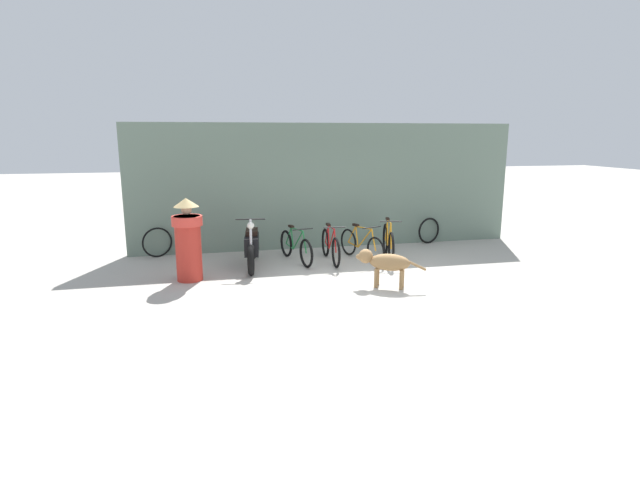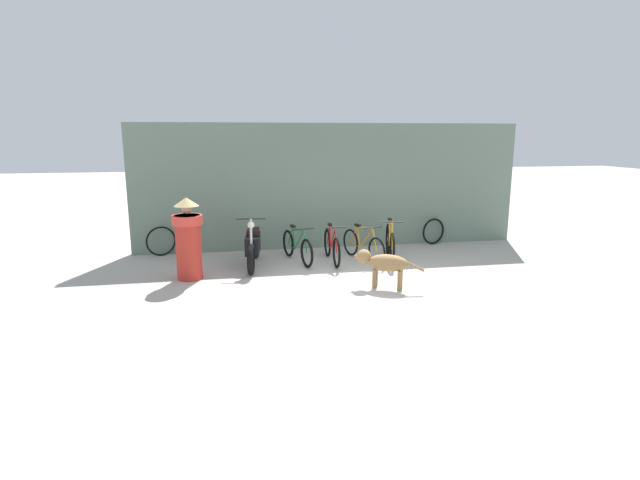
{
  "view_description": "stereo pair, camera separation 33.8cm",
  "coord_description": "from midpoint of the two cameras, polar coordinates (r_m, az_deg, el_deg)",
  "views": [
    {
      "loc": [
        -2.84,
        -8.52,
        2.7
      ],
      "look_at": [
        -0.71,
        0.9,
        0.65
      ],
      "focal_mm": 28.0,
      "sensor_mm": 36.0,
      "label": 1
    },
    {
      "loc": [
        -2.5,
        -8.59,
        2.7
      ],
      "look_at": [
        -0.71,
        0.9,
        0.65
      ],
      "focal_mm": 28.0,
      "sensor_mm": 36.0,
      "label": 2
    }
  ],
  "objects": [
    {
      "name": "bicycle_3",
      "position": [
        10.97,
        6.93,
        -0.34
      ],
      "size": [
        0.54,
        1.71,
        0.93
      ],
      "rotation": [
        0.0,
        0.0,
        -1.8
      ],
      "color": "black",
      "rests_on": "ground"
    },
    {
      "name": "spare_tire_right",
      "position": [
        11.76,
        -18.89,
        -0.26
      ],
      "size": [
        0.64,
        0.29,
        0.68
      ],
      "rotation": [
        0.0,
        0.0,
        0.39
      ],
      "color": "black",
      "rests_on": "ground"
    },
    {
      "name": "stray_dog",
      "position": [
        8.98,
        6.35,
        -2.53
      ],
      "size": [
        1.15,
        0.72,
        0.68
      ],
      "rotation": [
        0.0,
        0.0,
        2.64
      ],
      "color": "#997247",
      "rests_on": "ground"
    },
    {
      "name": "spare_tire_left",
      "position": [
        12.8,
        11.6,
        1.06
      ],
      "size": [
        0.65,
        0.23,
        0.66
      ],
      "rotation": [
        0.0,
        0.0,
        0.28
      ],
      "color": "black",
      "rests_on": "ground"
    },
    {
      "name": "ground_plane",
      "position": [
        9.36,
        4.44,
        -4.82
      ],
      "size": [
        60.0,
        60.0,
        0.0
      ],
      "primitive_type": "plane",
      "color": "#ADA89E"
    },
    {
      "name": "person_in_robes",
      "position": [
        9.64,
        -15.82,
        0.07
      ],
      "size": [
        0.77,
        0.77,
        1.56
      ],
      "rotation": [
        0.0,
        0.0,
        3.68
      ],
      "color": "#B72D23",
      "rests_on": "ground"
    },
    {
      "name": "bicycle_2",
      "position": [
        10.92,
        3.87,
        -0.58
      ],
      "size": [
        0.6,
        1.57,
        0.79
      ],
      "rotation": [
        0.0,
        0.0,
        -1.26
      ],
      "color": "black",
      "rests_on": "ground"
    },
    {
      "name": "bicycle_0",
      "position": [
        10.74,
        -3.69,
        -0.82
      ],
      "size": [
        0.54,
        1.63,
        0.79
      ],
      "rotation": [
        0.0,
        0.0,
        -1.33
      ],
      "color": "black",
      "rests_on": "ground"
    },
    {
      "name": "motorcycle",
      "position": [
        10.42,
        -8.71,
        -0.78
      ],
      "size": [
        0.58,
        1.95,
        1.08
      ],
      "rotation": [
        0.0,
        0.0,
        -1.69
      ],
      "color": "black",
      "rests_on": "ground"
    },
    {
      "name": "bicycle_1",
      "position": [
        10.73,
        0.3,
        -0.73
      ],
      "size": [
        0.46,
        1.64,
        0.83
      ],
      "rotation": [
        0.0,
        0.0,
        -1.59
      ],
      "color": "black",
      "rests_on": "ground"
    },
    {
      "name": "shop_wall_back",
      "position": [
        12.06,
        0.16,
        6.18
      ],
      "size": [
        9.35,
        0.2,
        2.96
      ],
      "color": "slate",
      "rests_on": "ground"
    }
  ]
}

